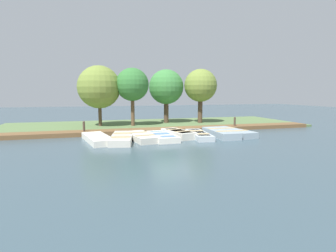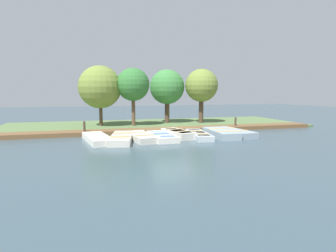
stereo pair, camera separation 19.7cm
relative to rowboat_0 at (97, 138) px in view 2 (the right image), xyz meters
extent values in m
plane|color=#384C56|center=(-1.06, 4.65, -0.18)|extent=(80.00, 80.00, 0.00)
cube|color=#567042|center=(-6.06, 4.65, -0.10)|extent=(8.00, 24.00, 0.16)
cube|color=brown|center=(-2.51, 4.65, -0.04)|extent=(1.33, 22.54, 0.27)
cube|color=silver|center=(0.00, 0.00, -0.01)|extent=(3.60, 1.80, 0.33)
cube|color=beige|center=(0.00, 0.00, 0.14)|extent=(2.94, 1.44, 0.03)
cube|color=beige|center=(0.64, 0.13, 0.17)|extent=(0.55, 1.08, 0.03)
cube|color=beige|center=(-0.64, -0.13, 0.17)|extent=(0.55, 1.08, 0.03)
cube|color=beige|center=(0.27, 1.31, 0.00)|extent=(3.62, 1.73, 0.35)
cube|color=beige|center=(0.27, 1.31, 0.16)|extent=(2.96, 1.38, 0.03)
cube|color=tan|center=(0.92, 1.19, 0.18)|extent=(0.53, 1.08, 0.03)
cube|color=tan|center=(-0.38, 1.43, 0.18)|extent=(0.53, 1.08, 0.03)
cube|color=beige|center=(0.10, 2.46, 0.00)|extent=(3.30, 1.71, 0.34)
cube|color=teal|center=(0.10, 2.46, 0.15)|extent=(2.69, 1.35, 0.03)
cube|color=tan|center=(0.69, 2.56, 0.18)|extent=(0.49, 1.14, 0.03)
cube|color=tan|center=(-0.49, 2.36, 0.18)|extent=(0.49, 1.14, 0.03)
cube|color=silver|center=(0.23, 3.64, -0.02)|extent=(3.08, 1.30, 0.32)
cube|color=#4C709E|center=(0.23, 3.64, 0.13)|extent=(2.53, 1.02, 0.03)
cube|color=beige|center=(0.81, 3.66, 0.16)|extent=(0.34, 1.12, 0.03)
cube|color=beige|center=(-0.35, 3.62, 0.16)|extent=(0.34, 1.12, 0.03)
cube|color=beige|center=(-0.21, 4.77, 0.03)|extent=(2.80, 1.58, 0.41)
cube|color=#6B7F51|center=(-0.21, 4.77, 0.22)|extent=(2.29, 1.26, 0.03)
cube|color=tan|center=(0.28, 4.88, 0.25)|extent=(0.46, 0.99, 0.03)
cube|color=tan|center=(-0.70, 4.66, 0.25)|extent=(0.46, 0.99, 0.03)
cube|color=#B2BCC1|center=(0.19, 5.97, -0.02)|extent=(3.43, 1.37, 0.30)
cube|color=#6B7F51|center=(0.19, 5.97, 0.12)|extent=(2.81, 1.08, 0.02)
cube|color=tan|center=(0.82, 5.89, 0.14)|extent=(0.44, 0.91, 0.03)
cube|color=tan|center=(-0.44, 6.05, 0.14)|extent=(0.44, 0.91, 0.03)
cube|color=#8C9EA8|center=(0.23, 7.39, 0.03)|extent=(3.30, 1.29, 0.41)
cube|color=beige|center=(0.23, 7.39, 0.22)|extent=(2.70, 1.01, 0.03)
cube|color=tan|center=(0.85, 7.37, 0.24)|extent=(0.36, 1.10, 0.03)
cube|color=tan|center=(-0.39, 7.41, 0.24)|extent=(0.36, 1.10, 0.03)
cube|color=#8C9EA8|center=(-0.01, 8.43, 0.01)|extent=(3.51, 1.52, 0.36)
cube|color=teal|center=(-0.01, 8.43, 0.18)|extent=(2.87, 1.21, 0.03)
cube|color=tan|center=(0.63, 8.50, 0.20)|extent=(0.46, 1.07, 0.03)
cube|color=tan|center=(-0.65, 8.35, 0.20)|extent=(0.46, 1.07, 0.03)
cylinder|color=#47382D|center=(-2.40, -0.78, 0.25)|extent=(0.14, 0.14, 0.84)
sphere|color=#47382D|center=(-2.40, -0.78, 0.69)|extent=(0.13, 0.13, 0.13)
cylinder|color=#47382D|center=(-2.40, 9.90, 0.25)|extent=(0.14, 0.14, 0.84)
sphere|color=#47382D|center=(-2.40, 9.90, 0.69)|extent=(0.13, 0.13, 0.13)
cylinder|color=#4C3828|center=(-5.87, 0.31, 0.94)|extent=(0.25, 0.25, 2.24)
sphere|color=olive|center=(-5.87, 0.31, 2.95)|extent=(3.24, 3.24, 3.24)
cylinder|color=brown|center=(-5.37, 2.75, 1.14)|extent=(0.28, 0.28, 2.64)
sphere|color=#337033|center=(-5.37, 2.75, 3.15)|extent=(2.52, 2.52, 2.52)
cylinder|color=#4C3828|center=(-6.66, 5.80, 1.02)|extent=(0.40, 0.40, 2.39)
sphere|color=#3D7F3D|center=(-6.66, 5.80, 3.02)|extent=(2.91, 2.91, 2.91)
cylinder|color=#4C3828|center=(-5.85, 8.58, 1.11)|extent=(0.39, 0.39, 2.56)
sphere|color=olive|center=(-5.85, 8.58, 3.14)|extent=(2.75, 2.75, 2.75)
camera|label=1|loc=(14.81, -0.15, 2.50)|focal=28.00mm
camera|label=2|loc=(14.87, 0.04, 2.50)|focal=28.00mm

